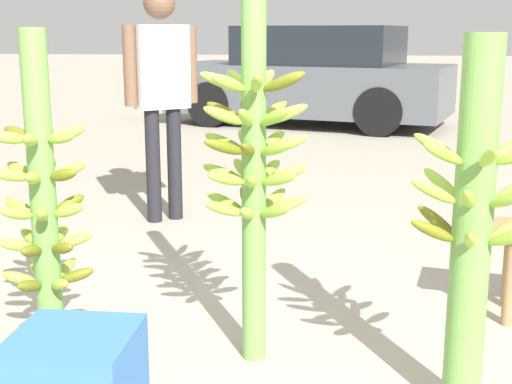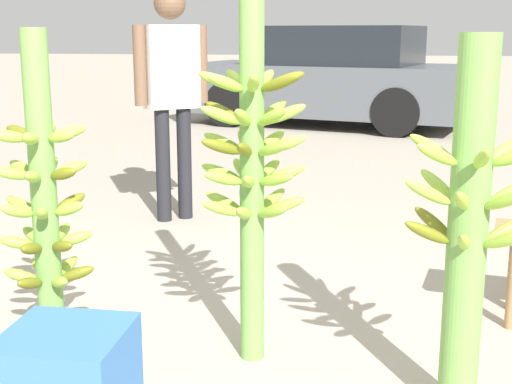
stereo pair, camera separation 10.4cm
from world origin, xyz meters
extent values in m
cylinder|color=#6B9E47|center=(-0.90, 0.36, 0.69)|extent=(0.11, 0.11, 1.38)
ellipsoid|color=#656718|center=(-1.01, 0.41, 0.95)|extent=(0.16, 0.10, 0.08)
ellipsoid|color=#93BC3D|center=(-1.00, 0.29, 0.95)|extent=(0.15, 0.13, 0.08)
ellipsoid|color=#93BC3D|center=(-0.88, 0.24, 0.95)|extent=(0.07, 0.16, 0.08)
ellipsoid|color=#93BC3D|center=(-0.79, 0.32, 0.95)|extent=(0.16, 0.10, 0.08)
ellipsoid|color=#93BC3D|center=(-0.80, 0.44, 0.95)|extent=(0.15, 0.13, 0.08)
ellipsoid|color=#93BC3D|center=(-0.92, 0.49, 0.95)|extent=(0.07, 0.16, 0.08)
ellipsoid|color=#93BC3D|center=(-0.88, 0.24, 0.80)|extent=(0.07, 0.16, 0.08)
ellipsoid|color=#656718|center=(-0.79, 0.32, 0.80)|extent=(0.16, 0.10, 0.08)
ellipsoid|color=#93BC3D|center=(-0.80, 0.44, 0.80)|extent=(0.15, 0.13, 0.08)
ellipsoid|color=#93BC3D|center=(-0.92, 0.49, 0.80)|extent=(0.07, 0.16, 0.08)
ellipsoid|color=#93BC3D|center=(-1.01, 0.41, 0.80)|extent=(0.16, 0.10, 0.08)
ellipsoid|color=#93BC3D|center=(-1.00, 0.29, 0.80)|extent=(0.15, 0.13, 0.08)
ellipsoid|color=#93BC3D|center=(-0.94, 0.48, 0.64)|extent=(0.10, 0.16, 0.10)
ellipsoid|color=#93BC3D|center=(-1.02, 0.39, 0.64)|extent=(0.16, 0.08, 0.10)
ellipsoid|color=#93BC3D|center=(-0.98, 0.27, 0.64)|extent=(0.14, 0.15, 0.10)
ellipsoid|color=#93BC3D|center=(-0.86, 0.25, 0.64)|extent=(0.10, 0.16, 0.10)
ellipsoid|color=#93BC3D|center=(-0.78, 0.34, 0.64)|extent=(0.16, 0.08, 0.10)
ellipsoid|color=#656718|center=(-0.82, 0.46, 0.64)|extent=(0.14, 0.15, 0.10)
ellipsoid|color=#93BC3D|center=(-1.00, 0.44, 0.49)|extent=(0.15, 0.13, 0.08)
ellipsoid|color=#93BC3D|center=(-1.01, 0.31, 0.49)|extent=(0.16, 0.11, 0.08)
ellipsoid|color=#656718|center=(-0.91, 0.24, 0.49)|extent=(0.06, 0.16, 0.08)
ellipsoid|color=#656718|center=(-0.80, 0.29, 0.49)|extent=(0.15, 0.13, 0.08)
ellipsoid|color=#93BC3D|center=(-0.79, 0.42, 0.49)|extent=(0.16, 0.11, 0.08)
ellipsoid|color=#93BC3D|center=(-0.89, 0.49, 0.49)|extent=(0.06, 0.16, 0.08)
ellipsoid|color=#93BC3D|center=(-1.02, 0.33, 0.34)|extent=(0.16, 0.09, 0.09)
ellipsoid|color=#656718|center=(-0.93, 0.25, 0.34)|extent=(0.09, 0.16, 0.09)
ellipsoid|color=#93BC3D|center=(-0.82, 0.28, 0.34)|extent=(0.14, 0.14, 0.09)
ellipsoid|color=#656718|center=(-0.78, 0.40, 0.34)|extent=(0.16, 0.09, 0.09)
ellipsoid|color=#93BC3D|center=(-0.87, 0.48, 0.34)|extent=(0.09, 0.16, 0.09)
ellipsoid|color=#93BC3D|center=(-0.99, 0.45, 0.34)|extent=(0.14, 0.14, 0.09)
cylinder|color=#6B9E47|center=(-0.02, 0.40, 0.81)|extent=(0.10, 0.10, 1.61)
ellipsoid|color=#93BC3D|center=(-0.10, 0.51, 1.17)|extent=(0.15, 0.18, 0.10)
ellipsoid|color=#93BC3D|center=(-0.15, 0.41, 1.17)|extent=(0.19, 0.05, 0.10)
ellipsoid|color=#93BC3D|center=(-0.10, 0.30, 1.17)|extent=(0.16, 0.17, 0.10)
ellipsoid|color=#93BC3D|center=(0.01, 0.27, 1.17)|extent=(0.08, 0.19, 0.10)
ellipsoid|color=#656718|center=(0.10, 0.34, 1.17)|extent=(0.19, 0.13, 0.10)
ellipsoid|color=#656718|center=(0.10, 0.46, 1.17)|extent=(0.19, 0.12, 0.10)
ellipsoid|color=#93BC3D|center=(0.02, 0.53, 1.17)|extent=(0.09, 0.19, 0.10)
ellipsoid|color=#93BC3D|center=(-0.03, 0.27, 1.05)|extent=(0.07, 0.19, 0.11)
ellipsoid|color=#93BC3D|center=(0.08, 0.31, 1.05)|extent=(0.16, 0.16, 0.11)
ellipsoid|color=#93BC3D|center=(0.11, 0.42, 1.05)|extent=(0.19, 0.07, 0.11)
ellipsoid|color=#93BC3D|center=(0.05, 0.51, 1.05)|extent=(0.14, 0.18, 0.11)
ellipsoid|color=#656718|center=(-0.06, 0.53, 1.05)|extent=(0.10, 0.19, 0.11)
ellipsoid|color=#656718|center=(-0.14, 0.45, 1.05)|extent=(0.19, 0.11, 0.11)
ellipsoid|color=#93BC3D|center=(-0.13, 0.33, 1.05)|extent=(0.18, 0.14, 0.11)
ellipsoid|color=#93BC3D|center=(-0.07, 0.53, 0.92)|extent=(0.11, 0.19, 0.10)
ellipsoid|color=#93BC3D|center=(-0.14, 0.44, 0.92)|extent=(0.19, 0.10, 0.10)
ellipsoid|color=#656718|center=(-0.12, 0.33, 0.92)|extent=(0.18, 0.15, 0.10)
ellipsoid|color=#656718|center=(-0.02, 0.27, 0.92)|extent=(0.06, 0.19, 0.10)
ellipsoid|color=#93BC3D|center=(0.08, 0.31, 0.92)|extent=(0.17, 0.16, 0.10)
ellipsoid|color=#93BC3D|center=(0.11, 0.42, 0.92)|extent=(0.19, 0.08, 0.10)
ellipsoid|color=#93BC3D|center=(0.05, 0.52, 0.92)|extent=(0.13, 0.19, 0.10)
ellipsoid|color=#93BC3D|center=(-0.12, 0.32, 0.80)|extent=(0.17, 0.16, 0.10)
ellipsoid|color=#93BC3D|center=(-0.01, 0.27, 0.80)|extent=(0.06, 0.19, 0.10)
ellipsoid|color=#93BC3D|center=(0.09, 0.33, 0.80)|extent=(0.18, 0.15, 0.10)
ellipsoid|color=#93BC3D|center=(0.11, 0.44, 0.80)|extent=(0.19, 0.10, 0.10)
ellipsoid|color=#93BC3D|center=(0.04, 0.53, 0.80)|extent=(0.12, 0.19, 0.10)
ellipsoid|color=#93BC3D|center=(-0.08, 0.52, 0.80)|extent=(0.13, 0.19, 0.10)
ellipsoid|color=#93BC3D|center=(-0.15, 0.43, 0.80)|extent=(0.19, 0.08, 0.10)
ellipsoid|color=#93BC3D|center=(0.05, 0.52, 0.67)|extent=(0.14, 0.18, 0.11)
ellipsoid|color=#656718|center=(-0.06, 0.53, 0.67)|extent=(0.11, 0.19, 0.11)
ellipsoid|color=#93BC3D|center=(-0.14, 0.44, 0.67)|extent=(0.19, 0.10, 0.11)
ellipsoid|color=#93BC3D|center=(-0.13, 0.33, 0.67)|extent=(0.18, 0.14, 0.11)
ellipsoid|color=#93BC3D|center=(-0.03, 0.27, 0.67)|extent=(0.06, 0.19, 0.11)
ellipsoid|color=#93BC3D|center=(0.08, 0.31, 0.67)|extent=(0.17, 0.16, 0.11)
ellipsoid|color=#93BC3D|center=(0.11, 0.42, 0.67)|extent=(0.19, 0.07, 0.11)
cylinder|color=#6B9E47|center=(0.79, 0.06, 0.68)|extent=(0.14, 0.14, 1.36)
ellipsoid|color=#93BC3D|center=(0.66, 0.13, 0.97)|extent=(0.18, 0.12, 0.11)
ellipsoid|color=#93BC3D|center=(0.67, -0.02, 0.97)|extent=(0.18, 0.13, 0.11)
ellipsoid|color=#93BC3D|center=(0.80, -0.08, 0.97)|extent=(0.05, 0.18, 0.11)
ellipsoid|color=#93BC3D|center=(0.92, 0.14, 0.97)|extent=(0.18, 0.13, 0.11)
ellipsoid|color=#93BC3D|center=(0.79, 0.21, 0.97)|extent=(0.05, 0.18, 0.11)
ellipsoid|color=#93BC3D|center=(0.89, -0.05, 0.83)|extent=(0.15, 0.16, 0.12)
ellipsoid|color=#93BC3D|center=(0.94, 0.09, 0.83)|extent=(0.19, 0.08, 0.12)
ellipsoid|color=#93BC3D|center=(0.84, 0.20, 0.83)|extent=(0.10, 0.19, 0.12)
ellipsoid|color=#93BC3D|center=(0.70, 0.17, 0.83)|extent=(0.15, 0.16, 0.12)
ellipsoid|color=#93BC3D|center=(0.65, 0.03, 0.83)|extent=(0.19, 0.08, 0.12)
ellipsoid|color=#93BC3D|center=(0.75, -0.08, 0.83)|extent=(0.10, 0.19, 0.12)
ellipsoid|color=#656718|center=(0.68, 0.16, 0.69)|extent=(0.16, 0.15, 0.12)
ellipsoid|color=#656718|center=(0.65, 0.02, 0.69)|extent=(0.19, 0.10, 0.12)
ellipsoid|color=#93BC3D|center=(0.76, -0.08, 0.69)|extent=(0.08, 0.19, 0.12)
ellipsoid|color=#93BC3D|center=(0.90, -0.04, 0.69)|extent=(0.16, 0.15, 0.12)
ellipsoid|color=#93BC3D|center=(0.93, 0.11, 0.69)|extent=(0.19, 0.10, 0.12)
ellipsoid|color=#93BC3D|center=(0.83, 0.21, 0.69)|extent=(0.08, 0.19, 0.12)
cylinder|color=black|center=(-0.87, 2.64, 0.41)|extent=(0.15, 0.15, 0.83)
cylinder|color=black|center=(-1.01, 2.54, 0.41)|extent=(0.15, 0.15, 0.83)
cube|color=white|center=(-0.94, 2.59, 1.12)|extent=(0.40, 0.36, 0.59)
cylinder|color=brown|center=(-0.76, 2.74, 1.13)|extent=(0.13, 0.13, 0.56)
cylinder|color=brown|center=(-1.13, 2.45, 1.13)|extent=(0.13, 0.13, 0.56)
sphere|color=brown|center=(-0.94, 2.59, 1.56)|extent=(0.22, 0.22, 0.22)
cube|color=#4C5156|center=(-0.12, 8.25, 0.54)|extent=(4.35, 2.80, 0.72)
cube|color=black|center=(0.03, 8.21, 1.17)|extent=(2.57, 2.16, 0.55)
cylinder|color=black|center=(-1.54, 7.84, 0.33)|extent=(0.68, 0.37, 0.65)
cylinder|color=black|center=(-1.10, 9.37, 0.33)|extent=(0.68, 0.37, 0.65)
cylinder|color=black|center=(0.85, 7.14, 0.33)|extent=(0.68, 0.37, 0.65)
cylinder|color=black|center=(1.29, 8.67, 0.33)|extent=(0.68, 0.37, 0.65)
camera|label=1|loc=(0.32, -2.41, 1.37)|focal=50.00mm
camera|label=2|loc=(0.42, -2.40, 1.37)|focal=50.00mm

